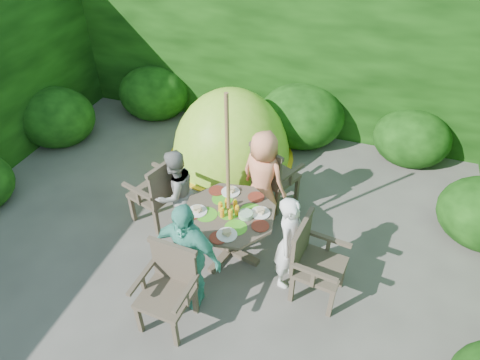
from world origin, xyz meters
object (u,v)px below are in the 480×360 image
(child_back, at_px, (263,177))
(child_right, at_px, (290,243))
(garden_chair_front, at_px, (169,286))
(patio_table, at_px, (229,219))
(garden_chair_right, at_px, (313,260))
(child_front, at_px, (186,255))
(parasol_pole, at_px, (228,183))
(child_left, at_px, (176,193))
(garden_chair_back, at_px, (272,174))
(garden_chair_left, at_px, (158,190))
(dome_tent, at_px, (231,157))

(child_back, bearing_deg, child_right, 140.60)
(garden_chair_front, distance_m, child_back, 1.91)
(patio_table, xyz_separation_m, garden_chair_front, (-0.27, -1.07, -0.07))
(garden_chair_right, relative_size, child_front, 0.70)
(parasol_pole, bearing_deg, garden_chair_front, -103.89)
(garden_chair_front, bearing_deg, child_left, 116.01)
(garden_chair_right, height_order, child_left, child_left)
(parasol_pole, relative_size, garden_chair_right, 2.30)
(garden_chair_right, height_order, child_right, child_right)
(child_front, bearing_deg, child_back, 84.20)
(garden_chair_front, distance_m, child_right, 1.37)
(child_left, height_order, child_front, child_front)
(garden_chair_front, xyz_separation_m, child_back, (0.45, 1.85, 0.17))
(patio_table, bearing_deg, child_back, 77.10)
(patio_table, height_order, garden_chair_back, garden_chair_back)
(patio_table, xyz_separation_m, garden_chair_left, (-1.07, 0.24, -0.04))
(patio_table, relative_size, dome_tent, 0.59)
(garden_chair_front, height_order, child_left, child_left)
(child_right, bearing_deg, dome_tent, 41.83)
(parasol_pole, height_order, garden_chair_front, parasol_pole)
(parasol_pole, xyz_separation_m, garden_chair_front, (-0.26, -1.07, -0.61))
(garden_chair_right, distance_m, child_back, 1.37)
(child_front, bearing_deg, garden_chair_left, 138.19)
(garden_chair_right, distance_m, garden_chair_front, 1.56)
(child_back, bearing_deg, garden_chair_front, 95.19)
(dome_tent, bearing_deg, garden_chair_left, -117.05)
(child_left, bearing_deg, parasol_pole, 99.76)
(garden_chair_left, xyz_separation_m, garden_chair_back, (1.30, 0.83, -0.01))
(garden_chair_right, bearing_deg, garden_chair_front, 128.84)
(child_right, bearing_deg, child_left, 84.09)
(garden_chair_right, bearing_deg, child_left, 84.06)
(garden_chair_back, bearing_deg, garden_chair_right, 146.96)
(parasol_pole, bearing_deg, dome_tent, 109.47)
(garden_chair_right, height_order, child_back, child_back)
(garden_chair_right, xyz_separation_m, garden_chair_front, (-1.33, -0.81, -0.02))
(parasol_pole, relative_size, garden_chair_front, 2.39)
(patio_table, distance_m, dome_tent, 2.14)
(patio_table, distance_m, child_back, 0.81)
(parasol_pole, distance_m, garden_chair_back, 1.25)
(garden_chair_right, relative_size, dome_tent, 0.41)
(dome_tent, bearing_deg, garden_chair_front, -96.54)
(child_left, relative_size, dome_tent, 0.52)
(child_front, bearing_deg, garden_chair_back, 84.71)
(child_front, xyz_separation_m, dome_tent, (-0.51, 2.73, -0.69))
(child_left, height_order, child_back, child_back)
(garden_chair_back, height_order, child_front, child_front)
(patio_table, relative_size, parasol_pole, 0.62)
(garden_chair_right, bearing_deg, patio_table, 83.83)
(child_right, bearing_deg, patio_table, 84.03)
(patio_table, height_order, child_front, child_front)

